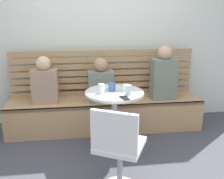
{
  "coord_description": "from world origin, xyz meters",
  "views": [
    {
      "loc": [
        -0.34,
        -2.11,
        1.58
      ],
      "look_at": [
        0.02,
        0.66,
        0.75
      ],
      "focal_mm": 39.96,
      "sensor_mm": 36.0,
      "label": 1
    }
  ],
  "objects_px": {
    "person_child_middle": "(45,82)",
    "plate_small": "(105,87)",
    "cafe_table": "(114,109)",
    "cup_glass_tall": "(128,91)",
    "cup_glass_short": "(126,88)",
    "phone_on_table": "(124,98)",
    "cup_mug_blue": "(112,87)",
    "booth_bench": "(106,114)",
    "person_child_left": "(101,82)",
    "cup_water_clear": "(101,89)",
    "white_chair": "(118,149)",
    "person_adult": "(164,75)"
  },
  "relations": [
    {
      "from": "person_child_middle",
      "to": "cup_mug_blue",
      "type": "xyz_separation_m",
      "value": [
        0.84,
        -0.57,
        0.07
      ]
    },
    {
      "from": "cup_water_clear",
      "to": "white_chair",
      "type": "bearing_deg",
      "value": -84.52
    },
    {
      "from": "cup_glass_short",
      "to": "person_child_left",
      "type": "bearing_deg",
      "value": 113.18
    },
    {
      "from": "white_chair",
      "to": "cup_glass_short",
      "type": "bearing_deg",
      "value": 75.15
    },
    {
      "from": "person_child_middle",
      "to": "cup_glass_short",
      "type": "bearing_deg",
      "value": -31.24
    },
    {
      "from": "cafe_table",
      "to": "cup_glass_tall",
      "type": "height_order",
      "value": "cup_glass_tall"
    },
    {
      "from": "cup_mug_blue",
      "to": "phone_on_table",
      "type": "distance_m",
      "value": 0.31
    },
    {
      "from": "person_child_middle",
      "to": "cup_mug_blue",
      "type": "distance_m",
      "value": 1.01
    },
    {
      "from": "person_child_left",
      "to": "person_child_middle",
      "type": "height_order",
      "value": "person_child_middle"
    },
    {
      "from": "white_chair",
      "to": "cup_glass_short",
      "type": "distance_m",
      "value": 0.89
    },
    {
      "from": "person_child_left",
      "to": "cup_glass_short",
      "type": "height_order",
      "value": "person_child_left"
    },
    {
      "from": "person_child_left",
      "to": "cup_water_clear",
      "type": "xyz_separation_m",
      "value": [
        -0.05,
        -0.62,
        0.09
      ]
    },
    {
      "from": "white_chair",
      "to": "cup_glass_tall",
      "type": "xyz_separation_m",
      "value": [
        0.21,
        0.63,
        0.34
      ]
    },
    {
      "from": "person_adult",
      "to": "person_child_middle",
      "type": "distance_m",
      "value": 1.64
    },
    {
      "from": "booth_bench",
      "to": "cup_glass_tall",
      "type": "height_order",
      "value": "cup_glass_tall"
    },
    {
      "from": "person_adult",
      "to": "phone_on_table",
      "type": "distance_m",
      "value": 1.07
    },
    {
      "from": "cup_glass_tall",
      "to": "cup_water_clear",
      "type": "bearing_deg",
      "value": 156.22
    },
    {
      "from": "person_child_middle",
      "to": "white_chair",
      "type": "bearing_deg",
      "value": -61.12
    },
    {
      "from": "booth_bench",
      "to": "cup_glass_tall",
      "type": "relative_size",
      "value": 22.5
    },
    {
      "from": "cafe_table",
      "to": "person_child_middle",
      "type": "height_order",
      "value": "person_child_middle"
    },
    {
      "from": "cafe_table",
      "to": "white_chair",
      "type": "xyz_separation_m",
      "value": [
        -0.08,
        -0.81,
        -0.05
      ]
    },
    {
      "from": "booth_bench",
      "to": "cup_mug_blue",
      "type": "xyz_separation_m",
      "value": [
        0.02,
        -0.55,
        0.57
      ]
    },
    {
      "from": "cup_water_clear",
      "to": "plate_small",
      "type": "height_order",
      "value": "cup_water_clear"
    },
    {
      "from": "cup_mug_blue",
      "to": "booth_bench",
      "type": "bearing_deg",
      "value": 91.89
    },
    {
      "from": "plate_small",
      "to": "person_child_middle",
      "type": "bearing_deg",
      "value": 149.87
    },
    {
      "from": "person_child_left",
      "to": "cup_mug_blue",
      "type": "bearing_deg",
      "value": -80.91
    },
    {
      "from": "phone_on_table",
      "to": "plate_small",
      "type": "bearing_deg",
      "value": 97.14
    },
    {
      "from": "person_adult",
      "to": "person_child_middle",
      "type": "height_order",
      "value": "person_adult"
    },
    {
      "from": "white_chair",
      "to": "phone_on_table",
      "type": "height_order",
      "value": "white_chair"
    },
    {
      "from": "person_child_middle",
      "to": "plate_small",
      "type": "height_order",
      "value": "person_child_middle"
    },
    {
      "from": "cup_glass_short",
      "to": "plate_small",
      "type": "distance_m",
      "value": 0.28
    },
    {
      "from": "white_chair",
      "to": "phone_on_table",
      "type": "xyz_separation_m",
      "value": [
        0.15,
        0.55,
        0.28
      ]
    },
    {
      "from": "person_adult",
      "to": "plate_small",
      "type": "relative_size",
      "value": 4.42
    },
    {
      "from": "person_adult",
      "to": "cup_water_clear",
      "type": "xyz_separation_m",
      "value": [
        -0.93,
        -0.61,
        0.02
      ]
    },
    {
      "from": "cup_glass_short",
      "to": "phone_on_table",
      "type": "xyz_separation_m",
      "value": [
        -0.06,
        -0.26,
        -0.04
      ]
    },
    {
      "from": "white_chair",
      "to": "person_child_left",
      "type": "bearing_deg",
      "value": 91.12
    },
    {
      "from": "cup_glass_tall",
      "to": "plate_small",
      "type": "relative_size",
      "value": 0.71
    },
    {
      "from": "person_child_middle",
      "to": "cup_glass_short",
      "type": "height_order",
      "value": "person_child_middle"
    },
    {
      "from": "cup_mug_blue",
      "to": "cup_water_clear",
      "type": "bearing_deg",
      "value": -145.27
    },
    {
      "from": "white_chair",
      "to": "plate_small",
      "type": "distance_m",
      "value": 1.01
    },
    {
      "from": "phone_on_table",
      "to": "person_child_middle",
      "type": "bearing_deg",
      "value": 122.5
    },
    {
      "from": "booth_bench",
      "to": "cup_water_clear",
      "type": "xyz_separation_m",
      "value": [
        -0.11,
        -0.64,
        0.57
      ]
    },
    {
      "from": "person_adult",
      "to": "cup_glass_short",
      "type": "xyz_separation_m",
      "value": [
        -0.64,
        -0.55,
        0.0
      ]
    },
    {
      "from": "person_child_left",
      "to": "cup_water_clear",
      "type": "relative_size",
      "value": 5.46
    },
    {
      "from": "person_child_left",
      "to": "cup_glass_short",
      "type": "distance_m",
      "value": 0.62
    },
    {
      "from": "white_chair",
      "to": "cup_glass_short",
      "type": "height_order",
      "value": "white_chair"
    },
    {
      "from": "white_chair",
      "to": "cup_glass_short",
      "type": "xyz_separation_m",
      "value": [
        0.21,
        0.81,
        0.32
      ]
    },
    {
      "from": "phone_on_table",
      "to": "cup_mug_blue",
      "type": "bearing_deg",
      "value": 93.24
    },
    {
      "from": "cup_mug_blue",
      "to": "plate_small",
      "type": "height_order",
      "value": "cup_mug_blue"
    },
    {
      "from": "cafe_table",
      "to": "person_child_left",
      "type": "height_order",
      "value": "person_child_left"
    }
  ]
}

